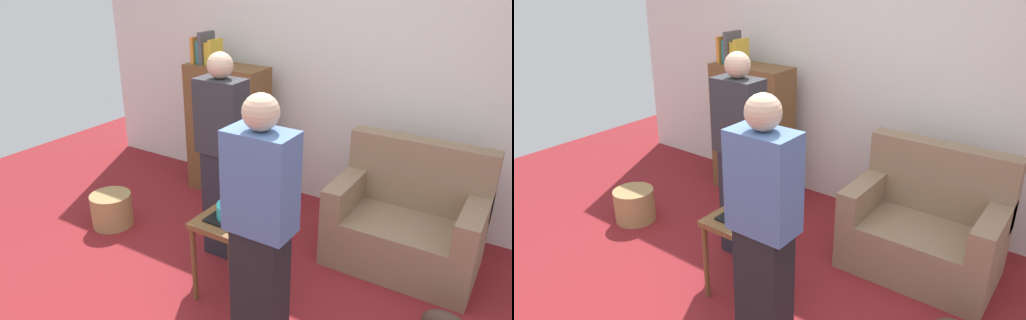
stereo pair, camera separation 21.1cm
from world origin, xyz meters
The scene contains 8 objects.
wall_back centered at (0.00, 2.05, 1.35)m, with size 6.00×0.10×2.70m, color silver.
couch centered at (0.76, 1.36, 0.34)m, with size 1.10×0.70×0.96m.
bookshelf centered at (-1.15, 1.67, 0.67)m, with size 0.80×0.36×1.60m.
side_table centered at (-0.12, 0.32, 0.52)m, with size 0.48×0.48×0.61m.
birthday_cake centered at (-0.12, 0.32, 0.66)m, with size 0.32×0.32×0.17m.
person_blowing_candles centered at (-0.51, 0.71, 0.83)m, with size 0.36×0.22×1.63m.
person_holding_cake centered at (0.33, -0.09, 0.83)m, with size 0.36×0.22×1.63m.
wicker_basket centered at (-1.62, 0.51, 0.15)m, with size 0.36×0.36×0.30m, color #A88451.
Camera 1 is at (1.49, -1.96, 2.20)m, focal length 33.29 mm.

